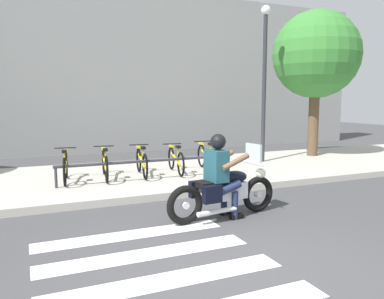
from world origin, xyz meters
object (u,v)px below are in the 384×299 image
motorcycle (224,191)px  tree_near_rack (316,55)px  bicycle_0 (65,167)px  street_lamp (264,72)px  rider (220,170)px  bicycle_2 (142,162)px  bicycle_3 (176,160)px  bike_rack (148,162)px  bicycle_4 (207,157)px  bicycle_1 (105,164)px

motorcycle → tree_near_rack: size_ratio=0.44×
bicycle_0 → street_lamp: 6.22m
motorcycle → rider: bearing=-176.4°
bicycle_2 → bicycle_3: (0.89, 0.00, -0.01)m
bicycle_0 → bike_rack: size_ratio=0.38×
bicycle_0 → bicycle_2: size_ratio=0.97×
motorcycle → bicycle_2: motorcycle is taller
rider → bicycle_4: size_ratio=0.87×
motorcycle → bicycle_2: (-0.46, 3.38, 0.03)m
bicycle_1 → motorcycle: bearing=-68.2°
bicycle_3 → rider: bearing=-98.5°
motorcycle → bicycle_1: (-1.35, 3.38, 0.03)m
tree_near_rack → motorcycle: bearing=-142.0°
bicycle_0 → bicycle_1: size_ratio=0.94×
bicycle_2 → bicycle_4: bearing=-0.0°
rider → street_lamp: size_ratio=0.31×
motorcycle → rider: (-0.08, -0.00, 0.37)m
bike_rack → tree_near_rack: tree_near_rack is taller
motorcycle → street_lamp: (3.50, 4.07, 2.35)m
motorcycle → bicycle_0: bearing=123.5°
motorcycle → bicycle_0: size_ratio=1.36×
bicycle_3 → bicycle_4: size_ratio=0.97×
rider → bicycle_0: 4.03m
bicycle_4 → tree_near_rack: (4.41, 1.10, 2.92)m
bicycle_0 → bike_rack: bicycle_0 is taller
rider → bike_rack: size_ratio=0.35×
bicycle_0 → bicycle_4: same height
motorcycle → bicycle_4: bearing=68.7°
tree_near_rack → bicycle_0: bearing=-172.2°
bicycle_0 → street_lamp: bearing=6.9°
bicycle_0 → bicycle_3: (2.67, 0.00, -0.01)m
bike_rack → tree_near_rack: bearing=14.9°
motorcycle → tree_near_rack: tree_near_rack is taller
motorcycle → bicycle_1: size_ratio=1.28×
bicycle_2 → bicycle_3: 0.89m
bicycle_1 → street_lamp: street_lamp is taller
bicycle_2 → bicycle_4: bicycle_4 is taller
bicycle_1 → street_lamp: (4.85, 0.70, 2.32)m
motorcycle → street_lamp: 5.86m
rider → bicycle_2: bearing=96.4°
bicycle_2 → bike_rack: bearing=-90.1°
bicycle_0 → street_lamp: (5.74, 0.70, 2.31)m
bicycle_2 → bicycle_4: size_ratio=0.98×
bike_rack → street_lamp: size_ratio=0.89×
motorcycle → tree_near_rack: (5.73, 4.47, 2.96)m
motorcycle → bicycle_4: (1.32, 3.38, 0.03)m
rider → bicycle_2: 3.42m
bicycle_2 → bike_rack: bicycle_2 is taller
bicycle_3 → tree_near_rack: bearing=11.7°
rider → bicycle_4: (1.40, 3.38, -0.33)m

